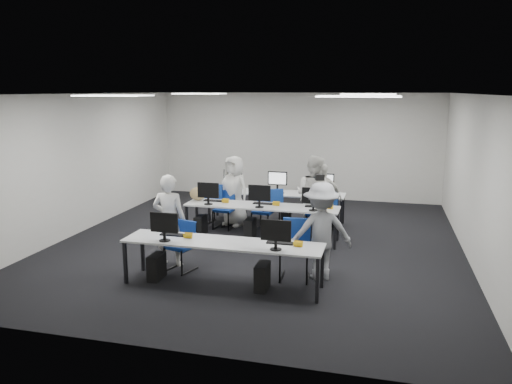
% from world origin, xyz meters
% --- Properties ---
extents(room, '(9.00, 9.02, 3.00)m').
position_xyz_m(room, '(0.00, 0.00, 1.50)').
color(room, black).
rests_on(room, ground).
extents(ceiling_panels, '(5.20, 4.60, 0.02)m').
position_xyz_m(ceiling_panels, '(0.00, 0.00, 2.98)').
color(ceiling_panels, white).
rests_on(ceiling_panels, room).
extents(desk_front, '(3.20, 0.70, 0.73)m').
position_xyz_m(desk_front, '(0.00, -2.40, 0.68)').
color(desk_front, silver).
rests_on(desk_front, ground).
extents(desk_mid, '(3.20, 0.70, 0.73)m').
position_xyz_m(desk_mid, '(0.00, 0.20, 0.68)').
color(desk_mid, silver).
rests_on(desk_mid, ground).
extents(desk_back, '(3.20, 0.70, 0.73)m').
position_xyz_m(desk_back, '(0.00, 1.60, 0.68)').
color(desk_back, silver).
rests_on(desk_back, ground).
extents(equipment_front, '(2.51, 0.41, 1.19)m').
position_xyz_m(equipment_front, '(-0.19, -2.42, 0.36)').
color(equipment_front, '#0B2B98').
rests_on(equipment_front, desk_front).
extents(equipment_mid, '(2.91, 0.41, 1.19)m').
position_xyz_m(equipment_mid, '(-0.19, 0.18, 0.36)').
color(equipment_mid, white).
rests_on(equipment_mid, desk_mid).
extents(equipment_back, '(2.91, 0.41, 1.19)m').
position_xyz_m(equipment_back, '(0.19, 1.62, 0.36)').
color(equipment_back, white).
rests_on(equipment_back, desk_back).
extents(chair_0, '(0.53, 0.55, 0.85)m').
position_xyz_m(chair_0, '(-0.92, -1.91, 0.27)').
color(chair_0, navy).
rests_on(chair_0, ground).
extents(chair_1, '(0.51, 0.55, 0.98)m').
position_xyz_m(chair_1, '(1.06, -1.80, 0.31)').
color(chair_1, navy).
rests_on(chair_1, ground).
extents(chair_2, '(0.44, 0.48, 0.83)m').
position_xyz_m(chair_2, '(-1.02, 0.84, 0.26)').
color(chair_2, navy).
rests_on(chair_2, ground).
extents(chair_3, '(0.46, 0.50, 0.86)m').
position_xyz_m(chair_3, '(-0.12, 0.85, 0.27)').
color(chair_3, navy).
rests_on(chair_3, ground).
extents(chair_4, '(0.53, 0.57, 0.92)m').
position_xyz_m(chair_4, '(1.03, 0.87, 0.29)').
color(chair_4, navy).
rests_on(chair_4, ground).
extents(chair_5, '(0.56, 0.59, 0.99)m').
position_xyz_m(chair_5, '(-1.27, 1.12, 0.31)').
color(chair_5, navy).
rests_on(chair_5, ground).
extents(chair_6, '(0.62, 0.64, 0.96)m').
position_xyz_m(chair_6, '(0.04, 1.00, 0.30)').
color(chair_6, navy).
rests_on(chair_6, ground).
extents(chair_7, '(0.53, 0.55, 0.82)m').
position_xyz_m(chair_7, '(1.26, 1.14, 0.26)').
color(chair_7, navy).
rests_on(chair_7, ground).
extents(handbag, '(0.39, 0.29, 0.29)m').
position_xyz_m(handbag, '(-1.45, 0.33, 0.87)').
color(handbag, '#906F4A').
rests_on(handbag, desk_mid).
extents(student_0, '(0.62, 0.43, 1.64)m').
position_xyz_m(student_0, '(-1.21, -1.70, 0.82)').
color(student_0, beige).
rests_on(student_0, ground).
extents(student_1, '(1.01, 0.91, 1.72)m').
position_xyz_m(student_1, '(0.98, 0.89, 0.86)').
color(student_1, beige).
rests_on(student_1, ground).
extents(student_2, '(0.92, 0.77, 1.61)m').
position_xyz_m(student_2, '(-0.88, 1.14, 0.81)').
color(student_2, beige).
rests_on(student_2, ground).
extents(student_3, '(0.97, 0.61, 1.54)m').
position_xyz_m(student_3, '(1.14, 0.95, 0.77)').
color(student_3, beige).
rests_on(student_3, ground).
extents(photographer, '(1.19, 0.93, 1.62)m').
position_xyz_m(photographer, '(1.46, -1.70, 0.81)').
color(photographer, gray).
rests_on(photographer, ground).
extents(dslr_camera, '(0.19, 0.22, 0.10)m').
position_xyz_m(dslr_camera, '(1.40, -1.53, 1.68)').
color(dslr_camera, black).
rests_on(dslr_camera, photographer).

